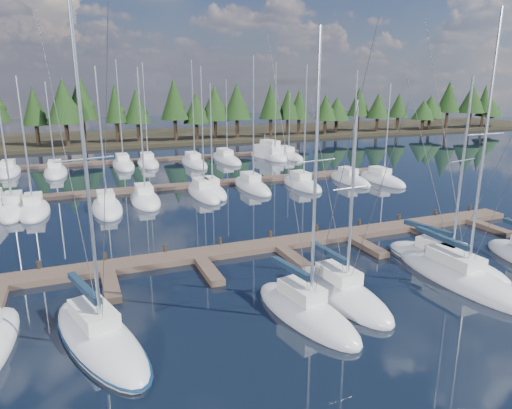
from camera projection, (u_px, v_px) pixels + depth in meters
name	position (u px, v px, depth m)	size (l,w,h in m)	color
ground	(225.00, 207.00, 44.58)	(260.00, 260.00, 0.00)	black
far_shore	(138.00, 137.00, 98.23)	(220.00, 30.00, 0.60)	black
main_dock	(279.00, 247.00, 33.21)	(44.00, 6.13, 0.90)	brown
back_docks	(180.00, 170.00, 62.07)	(50.00, 21.80, 0.40)	brown
front_sailboat_1	(99.00, 337.00, 21.25)	(5.42, 10.02, 15.89)	silver
front_sailboat_2	(305.00, 311.00, 23.63)	(3.87, 8.16, 14.99)	silver
front_sailboat_3	(342.00, 293.00, 25.72)	(3.27, 8.22, 11.76)	silver
front_sailboat_4	(444.00, 262.00, 30.22)	(4.95, 9.57, 12.96)	silver
front_sailboat_5	(460.00, 277.00, 27.90)	(3.27, 10.41, 16.39)	silver
back_sailboat_rows	(187.00, 175.00, 58.34)	(45.76, 32.97, 15.61)	silver
motor_yacht_right	(268.00, 154.00, 73.82)	(5.27, 9.77, 4.65)	silver
tree_line	(127.00, 107.00, 86.62)	(185.27, 11.69, 12.83)	black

